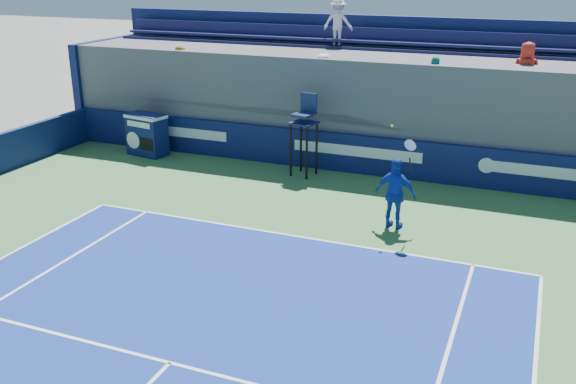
% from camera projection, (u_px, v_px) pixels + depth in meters
% --- Properties ---
extents(back_hoarding, '(20.40, 0.21, 1.20)m').
position_uv_depth(back_hoarding, '(357.00, 154.00, 19.48)').
color(back_hoarding, '#0C1448').
rests_on(back_hoarding, ground).
extents(match_clock, '(1.43, 0.95, 1.40)m').
position_uv_depth(match_clock, '(147.00, 134.00, 21.26)').
color(match_clock, '#0F1A4F').
rests_on(match_clock, ground).
extents(umpire_chair, '(0.83, 0.83, 2.48)m').
position_uv_depth(umpire_chair, '(304.00, 126.00, 18.98)').
color(umpire_chair, black).
rests_on(umpire_chair, ground).
extents(tennis_player, '(1.08, 0.59, 2.57)m').
position_uv_depth(tennis_player, '(396.00, 194.00, 15.33)').
color(tennis_player, '#1438A5').
rests_on(tennis_player, apron).
extents(stadium_seating, '(21.00, 4.05, 4.97)m').
position_uv_depth(stadium_seating, '(376.00, 101.00, 20.85)').
color(stadium_seating, '#535358').
rests_on(stadium_seating, ground).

